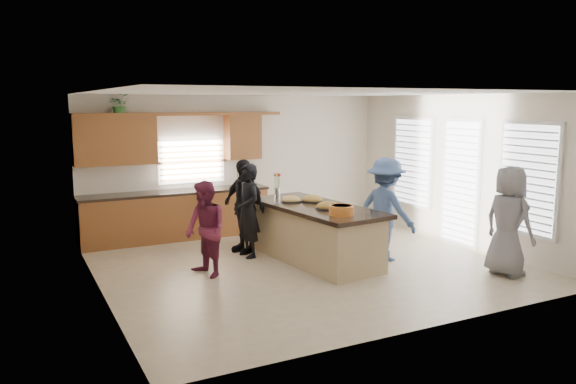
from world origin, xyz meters
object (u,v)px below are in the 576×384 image
salad_bowl (341,210)px  woman_right_back (386,210)px  woman_left_front (244,206)px  woman_left_back (248,211)px  island (315,234)px  woman_left_mid (206,229)px  woman_right_front (509,221)px

salad_bowl → woman_right_back: woman_right_back is taller
woman_right_back → woman_left_front: bearing=35.1°
salad_bowl → woman_left_back: woman_left_back is taller
island → woman_right_back: size_ratio=1.61×
woman_left_mid → woman_right_front: size_ratio=0.87×
woman_left_back → woman_left_mid: 1.26m
woman_left_back → woman_right_back: 2.34m
island → woman_right_back: 1.26m
woman_left_back → salad_bowl: bearing=23.3°
woman_left_mid → woman_right_back: size_ratio=0.85×
woman_left_mid → woman_left_front: woman_left_front is taller
salad_bowl → woman_left_mid: woman_left_mid is taller
island → woman_left_front: (-0.85, 1.07, 0.38)m
woman_left_back → woman_left_mid: (-1.01, -0.75, -0.07)m
island → woman_left_back: woman_left_back is taller
woman_left_front → woman_right_front: bearing=24.8°
island → woman_right_back: woman_right_back is taller
woman_left_mid → woman_left_front: size_ratio=0.89×
salad_bowl → woman_right_front: bearing=-26.7°
salad_bowl → woman_left_back: size_ratio=0.23×
woman_left_front → woman_right_front: 4.39m
woman_left_back → woman_left_front: size_ratio=0.97×
island → salad_bowl: (-0.04, -0.89, 0.58)m
woman_right_front → woman_left_front: bearing=40.7°
woman_left_front → woman_left_back: bearing=-30.4°
salad_bowl → woman_left_mid: bearing=155.0°
woman_right_front → woman_left_back: bearing=44.5°
woman_right_back → island: bearing=49.3°
woman_left_front → woman_right_front: woman_right_front is taller
island → woman_right_front: 3.06m
salad_bowl → woman_right_front: woman_right_front is taller
island → woman_left_front: 1.42m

